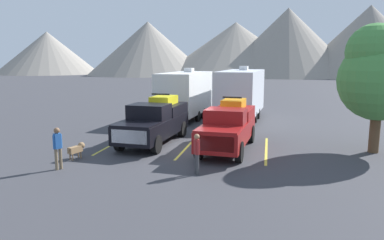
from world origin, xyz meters
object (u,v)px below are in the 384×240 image
(person_a, at_px, (58,146))
(pickup_truck_b, at_px, (229,126))
(person_b, at_px, (197,151))
(pickup_truck_a, at_px, (155,121))
(camper_trailer_a, at_px, (185,93))
(camper_trailer_b, at_px, (241,92))
(dog, at_px, (77,148))

(person_a, bearing_deg, pickup_truck_b, 37.16)
(person_b, bearing_deg, person_a, -174.37)
(person_b, bearing_deg, pickup_truck_a, 123.25)
(camper_trailer_a, height_order, camper_trailer_b, camper_trailer_b)
(dog, bearing_deg, pickup_truck_b, 25.98)
(camper_trailer_a, xyz_separation_m, camper_trailer_b, (4.05, 0.53, 0.08))
(camper_trailer_a, distance_m, camper_trailer_b, 4.09)
(pickup_truck_a, relative_size, camper_trailer_b, 0.70)
(person_b, bearing_deg, camper_trailer_a, 104.85)
(camper_trailer_a, height_order, person_a, camper_trailer_a)
(pickup_truck_a, xyz_separation_m, person_a, (-2.35, -5.51, -0.19))
(pickup_truck_a, relative_size, person_a, 3.48)
(person_a, height_order, person_b, person_a)
(person_b, height_order, dog, person_b)
(camper_trailer_a, relative_size, camper_trailer_b, 0.90)
(pickup_truck_b, xyz_separation_m, dog, (-6.46, -3.15, -0.72))
(pickup_truck_b, xyz_separation_m, camper_trailer_b, (-0.09, 9.02, 0.88))
(person_a, relative_size, dog, 1.81)
(pickup_truck_b, xyz_separation_m, person_a, (-6.36, -4.82, -0.18))
(pickup_truck_b, height_order, person_a, pickup_truck_b)
(pickup_truck_a, bearing_deg, dog, -122.49)
(pickup_truck_b, distance_m, person_a, 7.98)
(pickup_truck_a, relative_size, pickup_truck_b, 1.00)
(pickup_truck_b, relative_size, dog, 6.30)
(person_a, distance_m, person_b, 5.63)
(pickup_truck_a, bearing_deg, pickup_truck_b, -9.81)
(person_a, bearing_deg, pickup_truck_a, 66.93)
(camper_trailer_b, distance_m, person_b, 13.35)
(camper_trailer_b, xyz_separation_m, dog, (-6.37, -12.16, -1.59))
(pickup_truck_a, bearing_deg, person_b, -56.75)
(pickup_truck_b, bearing_deg, camper_trailer_a, 116.01)
(pickup_truck_a, xyz_separation_m, pickup_truck_b, (4.01, -0.69, -0.00))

